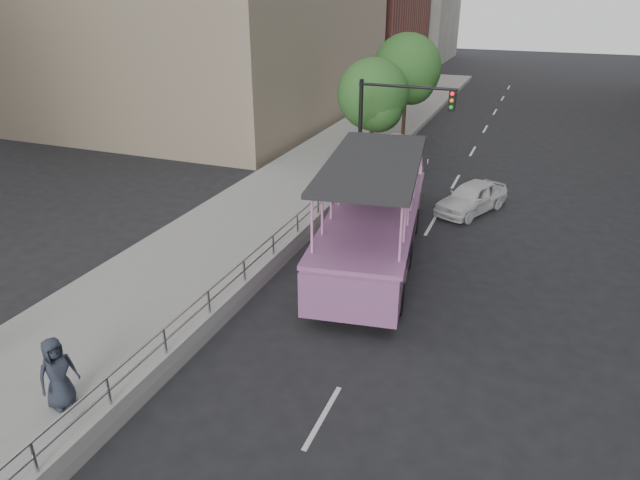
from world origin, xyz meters
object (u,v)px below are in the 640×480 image
at_px(parking_sign, 322,191).
at_px(street_tree_near, 374,98).
at_px(car, 472,197).
at_px(traffic_signal, 387,121).
at_px(pedestrian_far, 57,373).
at_px(duck_boat, 377,213).
at_px(street_tree_far, 408,71).

xyz_separation_m(parking_sign, street_tree_near, (-0.33, 7.84, 2.22)).
bearing_deg(car, traffic_signal, -160.99).
relative_size(car, pedestrian_far, 2.23).
bearing_deg(car, duck_boat, -93.94).
bearing_deg(traffic_signal, duck_boat, -77.07).
bearing_deg(duck_boat, car, 61.80).
bearing_deg(street_tree_near, car, -34.30).
bearing_deg(car, pedestrian_far, -88.13).
relative_size(street_tree_near, street_tree_far, 0.89).
distance_m(parking_sign, street_tree_far, 14.10).
relative_size(parking_sign, traffic_signal, 0.48).
relative_size(parking_sign, street_tree_near, 0.44).
distance_m(pedestrian_far, parking_sign, 12.26).
xyz_separation_m(car, traffic_signal, (-3.96, 0.36, 2.84)).
height_order(car, street_tree_far, street_tree_far).
bearing_deg(street_tree_near, duck_boat, -72.20).
distance_m(street_tree_near, street_tree_far, 6.02).
height_order(duck_boat, pedestrian_far, duck_boat).
bearing_deg(street_tree_far, car, -61.31).
distance_m(duck_boat, pedestrian_far, 11.83).
height_order(street_tree_near, street_tree_far, street_tree_far).
bearing_deg(duck_boat, parking_sign, 157.92).
height_order(traffic_signal, street_tree_near, street_tree_near).
relative_size(duck_boat, street_tree_near, 2.04).
bearing_deg(duck_boat, street_tree_near, 107.80).
xyz_separation_m(traffic_signal, street_tree_near, (-1.60, 3.43, 0.32)).
bearing_deg(parking_sign, street_tree_far, 90.54).
relative_size(car, traffic_signal, 0.74).
distance_m(traffic_signal, street_tree_far, 9.57).
relative_size(duck_boat, traffic_signal, 2.25).
relative_size(car, parking_sign, 1.54).
bearing_deg(street_tree_far, street_tree_near, -91.91).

